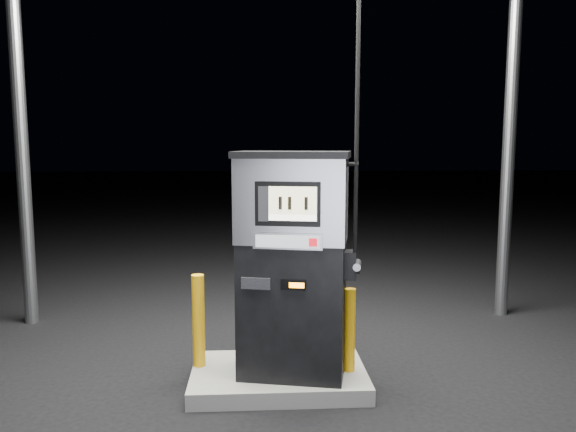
{
  "coord_description": "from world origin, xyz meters",
  "views": [
    {
      "loc": [
        -0.2,
        -4.95,
        2.22
      ],
      "look_at": [
        0.09,
        0.0,
        1.58
      ],
      "focal_mm": 35.0,
      "sensor_mm": 36.0,
      "label": 1
    }
  ],
  "objects": [
    {
      "name": "bollard_right",
      "position": [
        0.65,
        -0.07,
        0.53
      ],
      "size": [
        0.11,
        0.11,
        0.77
      ],
      "primitive_type": "cylinder",
      "rotation": [
        0.0,
        0.0,
        -0.04
      ],
      "color": "#FFB20E",
      "rests_on": "pump_island"
    },
    {
      "name": "fuel_dispenser",
      "position": [
        0.12,
        -0.1,
        1.18
      ],
      "size": [
        1.15,
        0.78,
        4.15
      ],
      "rotation": [
        0.0,
        0.0,
        -0.21
      ],
      "color": "black",
      "rests_on": "pump_island"
    },
    {
      "name": "bollard_left",
      "position": [
        -0.74,
        0.13,
        0.58
      ],
      "size": [
        0.12,
        0.12,
        0.87
      ],
      "primitive_type": "cylinder",
      "rotation": [
        0.0,
        0.0,
        0.03
      ],
      "color": "#FFB20E",
      "rests_on": "pump_island"
    },
    {
      "name": "pump_island",
      "position": [
        0.0,
        0.0,
        0.07
      ],
      "size": [
        1.6,
        1.0,
        0.15
      ],
      "primitive_type": "cube",
      "color": "slate",
      "rests_on": "ground"
    },
    {
      "name": "ground",
      "position": [
        0.0,
        0.0,
        0.0
      ],
      "size": [
        80.0,
        80.0,
        0.0
      ],
      "primitive_type": "plane",
      "color": "black",
      "rests_on": "ground"
    }
  ]
}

